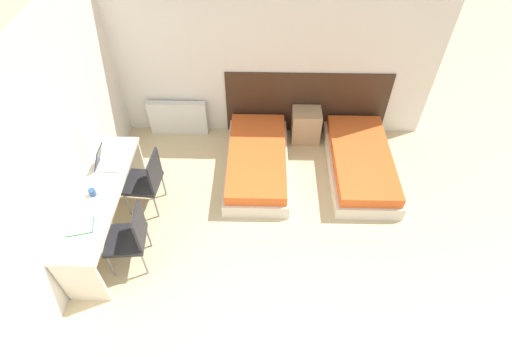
{
  "coord_description": "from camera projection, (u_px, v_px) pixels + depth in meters",
  "views": [
    {
      "loc": [
        0.08,
        -1.53,
        4.35
      ],
      "look_at": [
        0.0,
        2.04,
        0.55
      ],
      "focal_mm": 28.0,
      "sensor_mm": 36.0,
      "label": 1
    }
  ],
  "objects": [
    {
      "name": "desk",
      "position": [
        102.0,
        201.0,
        4.88
      ],
      "size": [
        0.54,
        2.01,
        0.77
      ],
      "color": "beige",
      "rests_on": "ground_plane"
    },
    {
      "name": "headboard_panel",
      "position": [
        307.0,
        104.0,
        6.33
      ],
      "size": [
        2.56,
        0.03,
        1.1
      ],
      "color": "#382316",
      "rests_on": "ground_plane"
    },
    {
      "name": "chair_near_notebook",
      "position": [
        130.0,
        236.0,
        4.63
      ],
      "size": [
        0.49,
        0.49,
        0.92
      ],
      "rotation": [
        0.0,
        0.0,
        0.09
      ],
      "color": "#232328",
      "rests_on": "ground_plane"
    },
    {
      "name": "nightstand",
      "position": [
        306.0,
        126.0,
        6.38
      ],
      "size": [
        0.45,
        0.37,
        0.55
      ],
      "color": "tan",
      "rests_on": "ground_plane"
    },
    {
      "name": "bed_near_door",
      "position": [
        360.0,
        163.0,
        5.92
      ],
      "size": [
        0.91,
        1.86,
        0.38
      ],
      "color": "beige",
      "rests_on": "ground_plane"
    },
    {
      "name": "ground_plane",
      "position": [
        252.0,
        354.0,
        4.21
      ],
      "size": [
        20.0,
        20.0,
        0.0
      ],
      "primitive_type": "plane",
      "color": "beige"
    },
    {
      "name": "chair_near_laptop",
      "position": [
        147.0,
        180.0,
        5.24
      ],
      "size": [
        0.49,
        0.49,
        0.92
      ],
      "rotation": [
        0.0,
        0.0,
        -0.08
      ],
      "color": "#232328",
      "rests_on": "ground_plane"
    },
    {
      "name": "mug",
      "position": [
        92.0,
        192.0,
        4.69
      ],
      "size": [
        0.08,
        0.08,
        0.09
      ],
      "color": "#2D5184",
      "rests_on": "desk"
    },
    {
      "name": "bed_near_window",
      "position": [
        257.0,
        162.0,
        5.95
      ],
      "size": [
        0.91,
        1.86,
        0.38
      ],
      "color": "beige",
      "rests_on": "ground_plane"
    },
    {
      "name": "radiator",
      "position": [
        178.0,
        118.0,
        6.49
      ],
      "size": [
        0.94,
        0.12,
        0.59
      ],
      "color": "silver",
      "rests_on": "ground_plane"
    },
    {
      "name": "wall_left",
      "position": [
        65.0,
        139.0,
        4.53
      ],
      "size": [
        0.05,
        4.7,
        2.7
      ],
      "color": "silver",
      "rests_on": "ground_plane"
    },
    {
      "name": "open_notebook",
      "position": [
        80.0,
        227.0,
        4.4
      ],
      "size": [
        0.33,
        0.29,
        0.02
      ],
      "rotation": [
        0.0,
        0.0,
        0.24
      ],
      "color": "#236B3D",
      "rests_on": "desk"
    },
    {
      "name": "wall_back",
      "position": [
        259.0,
        56.0,
        5.78
      ],
      "size": [
        5.29,
        0.05,
        2.7
      ],
      "color": "silver",
      "rests_on": "ground_plane"
    },
    {
      "name": "laptop",
      "position": [
        106.0,
        163.0,
        5.01
      ],
      "size": [
        0.32,
        0.23,
        0.31
      ],
      "rotation": [
        0.0,
        0.0,
        0.0
      ],
      "color": "silver",
      "rests_on": "desk"
    }
  ]
}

